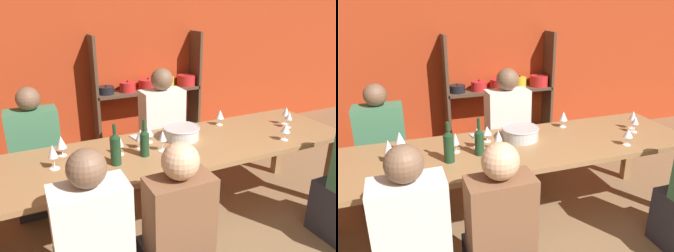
# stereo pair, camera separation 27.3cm
# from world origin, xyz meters

# --- Properties ---
(wall_back_red) EXTENTS (8.80, 0.06, 2.70)m
(wall_back_red) POSITION_xyz_m (0.00, 3.83, 1.35)
(wall_back_red) COLOR #B23819
(wall_back_red) RESTS_ON ground_plane
(shelf_unit) EXTENTS (1.45, 0.30, 1.52)m
(shelf_unit) POSITION_xyz_m (0.45, 3.63, 0.58)
(shelf_unit) COLOR #4C3828
(shelf_unit) RESTS_ON ground_plane
(dining_table) EXTENTS (3.18, 0.86, 0.75)m
(dining_table) POSITION_xyz_m (-0.05, 1.91, 0.67)
(dining_table) COLOR olive
(dining_table) RESTS_ON ground_plane
(mixing_bowl) EXTENTS (0.32, 0.32, 0.11)m
(mixing_bowl) POSITION_xyz_m (0.10, 2.05, 0.80)
(mixing_bowl) COLOR #B7BABC
(mixing_bowl) RESTS_ON dining_table
(wine_bottle_green) EXTENTS (0.07, 0.07, 0.30)m
(wine_bottle_green) POSITION_xyz_m (-0.32, 1.85, 0.86)
(wine_bottle_green) COLOR #19381E
(wine_bottle_green) RESTS_ON dining_table
(wine_bottle_dark) EXTENTS (0.08, 0.08, 0.31)m
(wine_bottle_dark) POSITION_xyz_m (-0.56, 1.80, 0.87)
(wine_bottle_dark) COLOR #19381E
(wine_bottle_dark) RESTS_ON dining_table
(wine_glass_white_a) EXTENTS (0.07, 0.07, 0.17)m
(wine_glass_white_a) POSITION_xyz_m (-0.30, 1.99, 0.86)
(wine_glass_white_a) COLOR white
(wine_glass_white_a) RESTS_ON dining_table
(wine_glass_red_a) EXTENTS (0.06, 0.06, 0.16)m
(wine_glass_red_a) POSITION_xyz_m (-0.49, 1.95, 0.85)
(wine_glass_red_a) COLOR white
(wine_glass_red_a) RESTS_ON dining_table
(wine_glass_empty_a) EXTENTS (0.07, 0.07, 0.17)m
(wine_glass_empty_a) POSITION_xyz_m (1.19, 1.94, 0.87)
(wine_glass_empty_a) COLOR white
(wine_glass_empty_a) RESTS_ON dining_table
(wine_glass_red_b) EXTENTS (0.07, 0.07, 0.19)m
(wine_glass_red_b) POSITION_xyz_m (-0.98, 1.92, 0.88)
(wine_glass_red_b) COLOR white
(wine_glass_red_b) RESTS_ON dining_table
(wine_glass_white_b) EXTENTS (0.08, 0.08, 0.16)m
(wine_glass_white_b) POSITION_xyz_m (-0.90, 2.12, 0.85)
(wine_glass_white_b) COLOR white
(wine_glass_white_b) RESTS_ON dining_table
(wine_glass_empty_b) EXTENTS (0.07, 0.07, 0.17)m
(wine_glass_empty_b) POSITION_xyz_m (-0.16, 1.87, 0.87)
(wine_glass_empty_b) COLOR white
(wine_glass_empty_b) RESTS_ON dining_table
(wine_glass_red_c) EXTENTS (0.08, 0.08, 0.15)m
(wine_glass_red_c) POSITION_xyz_m (0.59, 2.19, 0.85)
(wine_glass_red_c) COLOR white
(wine_glass_red_c) RESTS_ON dining_table
(wine_glass_red_d) EXTENTS (0.08, 0.08, 0.14)m
(wine_glass_red_d) POSITION_xyz_m (0.89, 1.63, 0.85)
(wine_glass_red_d) COLOR white
(wine_glass_red_d) RESTS_ON dining_table
(wine_glass_red_e) EXTENTS (0.07, 0.07, 0.15)m
(wine_glass_red_e) POSITION_xyz_m (1.15, 1.86, 0.85)
(wine_glass_red_e) COLOR white
(wine_glass_red_e) RESTS_ON dining_table
(wine_glass_red_f) EXTENTS (0.08, 0.08, 0.14)m
(wine_glass_red_f) POSITION_xyz_m (-0.19, 2.08, 0.84)
(wine_glass_red_f) COLOR white
(wine_glass_red_f) RESTS_ON dining_table
(cell_phone) EXTENTS (0.10, 0.16, 0.01)m
(cell_phone) POSITION_xyz_m (-0.26, 2.21, 0.75)
(cell_phone) COLOR silver
(cell_phone) RESTS_ON dining_table
(person_far_a) EXTENTS (0.45, 0.56, 1.17)m
(person_far_a) POSITION_xyz_m (-1.07, 2.74, 0.42)
(person_far_a) COLOR #2D2D38
(person_far_a) RESTS_ON ground_plane
(person_near_b) EXTENTS (0.40, 0.50, 1.14)m
(person_near_b) POSITION_xyz_m (-0.38, 1.14, 0.42)
(person_near_b) COLOR #2D2D38
(person_near_b) RESTS_ON ground_plane
(person_far_b) EXTENTS (0.45, 0.56, 1.25)m
(person_far_b) POSITION_xyz_m (0.20, 2.69, 0.45)
(person_far_b) COLOR #2D2D38
(person_far_b) RESTS_ON ground_plane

